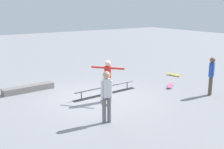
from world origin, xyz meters
TOP-DOWN VIEW (x-y plane):
  - ground_plane at (0.00, 0.00)m, footprint 60.00×60.00m
  - grind_rail at (-0.47, -0.24)m, footprint 3.29×0.46m
  - skate_ledge at (2.21, -2.56)m, footprint 2.35×0.56m
  - skater_main at (-0.04, 0.60)m, footprint 0.93×1.11m
  - skateboard_main at (0.14, 0.69)m, footprint 0.53×0.81m
  - bystander_white_shirt at (1.16, 2.37)m, footprint 0.40×0.26m
  - bystander_blue_shirt at (-4.20, 2.39)m, footprint 0.37×0.27m
  - loose_skateboard_yellow at (-5.47, -0.97)m, footprint 0.39×0.82m
  - loose_skateboard_pink at (-3.66, 0.54)m, footprint 0.75×0.65m

SIDE VIEW (x-z plane):
  - ground_plane at x=0.00m, z-range 0.00..0.00m
  - skateboard_main at x=0.14m, z-range 0.03..0.12m
  - loose_skateboard_yellow at x=-5.47m, z-range 0.03..0.12m
  - loose_skateboard_pink at x=-3.66m, z-range 0.03..0.12m
  - skate_ledge at x=2.21m, z-range 0.00..0.27m
  - grind_rail at x=-0.47m, z-range -0.02..0.34m
  - bystander_blue_shirt at x=-4.20m, z-range 0.11..1.78m
  - skater_main at x=-0.04m, z-range 0.14..1.84m
  - bystander_white_shirt at x=1.16m, z-range 0.11..1.87m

